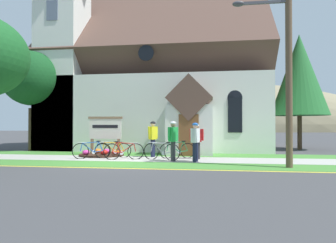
{
  "coord_description": "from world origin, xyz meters",
  "views": [
    {
      "loc": [
        3.84,
        -12.12,
        1.52
      ],
      "look_at": [
        1.54,
        3.78,
        1.74
      ],
      "focal_mm": 32.83,
      "sensor_mm": 36.0,
      "label": 1
    }
  ],
  "objects_px": {
    "bicycle_orange": "(177,150)",
    "bicycle_blue": "(124,151)",
    "cyclist_in_green_jersey": "(197,139)",
    "cyclist_in_yellow_jersey": "(153,136)",
    "church_sign": "(105,130)",
    "bicycle_yellow": "(162,151)",
    "bicycle_white": "(92,150)",
    "cyclist_in_red_jersey": "(173,138)",
    "bicycle_black": "(113,150)",
    "utility_pole": "(286,39)",
    "roadside_conifer": "(299,75)",
    "cyclist_in_white_jersey": "(195,139)",
    "yard_deciduous_tree": "(32,79)"
  },
  "relations": [
    {
      "from": "cyclist_in_white_jersey",
      "to": "yard_deciduous_tree",
      "type": "distance_m",
      "value": 11.57
    },
    {
      "from": "bicycle_orange",
      "to": "cyclist_in_yellow_jersey",
      "type": "bearing_deg",
      "value": 165.88
    },
    {
      "from": "cyclist_in_yellow_jersey",
      "to": "yard_deciduous_tree",
      "type": "height_order",
      "value": "yard_deciduous_tree"
    },
    {
      "from": "bicycle_black",
      "to": "utility_pole",
      "type": "bearing_deg",
      "value": -18.09
    },
    {
      "from": "cyclist_in_yellow_jersey",
      "to": "utility_pole",
      "type": "bearing_deg",
      "value": -28.02
    },
    {
      "from": "cyclist_in_yellow_jersey",
      "to": "utility_pole",
      "type": "relative_size",
      "value": 0.2
    },
    {
      "from": "cyclist_in_green_jersey",
      "to": "cyclist_in_yellow_jersey",
      "type": "bearing_deg",
      "value": 163.05
    },
    {
      "from": "church_sign",
      "to": "roadside_conifer",
      "type": "distance_m",
      "value": 12.64
    },
    {
      "from": "bicycle_blue",
      "to": "cyclist_in_green_jersey",
      "type": "bearing_deg",
      "value": 10.3
    },
    {
      "from": "bicycle_yellow",
      "to": "cyclist_in_green_jersey",
      "type": "bearing_deg",
      "value": 19.31
    },
    {
      "from": "bicycle_black",
      "to": "cyclist_in_white_jersey",
      "type": "bearing_deg",
      "value": -16.53
    },
    {
      "from": "church_sign",
      "to": "bicycle_yellow",
      "type": "xyz_separation_m",
      "value": [
        3.3,
        -1.96,
        -0.93
      ]
    },
    {
      "from": "cyclist_in_yellow_jersey",
      "to": "cyclist_in_green_jersey",
      "type": "bearing_deg",
      "value": -16.95
    },
    {
      "from": "cyclist_in_red_jersey",
      "to": "yard_deciduous_tree",
      "type": "distance_m",
      "value": 10.72
    },
    {
      "from": "yard_deciduous_tree",
      "to": "bicycle_orange",
      "type": "bearing_deg",
      "value": -17.59
    },
    {
      "from": "bicycle_yellow",
      "to": "bicycle_blue",
      "type": "distance_m",
      "value": 1.72
    },
    {
      "from": "bicycle_white",
      "to": "cyclist_in_red_jersey",
      "type": "relative_size",
      "value": 0.97
    },
    {
      "from": "cyclist_in_green_jersey",
      "to": "cyclist_in_white_jersey",
      "type": "height_order",
      "value": "cyclist_in_white_jersey"
    },
    {
      "from": "bicycle_black",
      "to": "bicycle_blue",
      "type": "height_order",
      "value": "bicycle_blue"
    },
    {
      "from": "bicycle_black",
      "to": "utility_pole",
      "type": "height_order",
      "value": "utility_pole"
    },
    {
      "from": "church_sign",
      "to": "bicycle_black",
      "type": "relative_size",
      "value": 1.25
    },
    {
      "from": "bicycle_blue",
      "to": "cyclist_in_white_jersey",
      "type": "relative_size",
      "value": 1.06
    },
    {
      "from": "church_sign",
      "to": "roadside_conifer",
      "type": "bearing_deg",
      "value": 24.93
    },
    {
      "from": "bicycle_yellow",
      "to": "cyclist_in_white_jersey",
      "type": "relative_size",
      "value": 1.05
    },
    {
      "from": "church_sign",
      "to": "cyclist_in_yellow_jersey",
      "type": "height_order",
      "value": "church_sign"
    },
    {
      "from": "church_sign",
      "to": "cyclist_in_white_jersey",
      "type": "xyz_separation_m",
      "value": [
        4.82,
        -2.48,
        -0.36
      ]
    },
    {
      "from": "bicycle_black",
      "to": "cyclist_in_green_jersey",
      "type": "height_order",
      "value": "cyclist_in_green_jersey"
    },
    {
      "from": "church_sign",
      "to": "bicycle_black",
      "type": "bearing_deg",
      "value": -56.37
    },
    {
      "from": "bicycle_yellow",
      "to": "utility_pole",
      "type": "relative_size",
      "value": 0.2
    },
    {
      "from": "bicycle_yellow",
      "to": "bicycle_blue",
      "type": "height_order",
      "value": "bicycle_blue"
    },
    {
      "from": "church_sign",
      "to": "yard_deciduous_tree",
      "type": "height_order",
      "value": "yard_deciduous_tree"
    },
    {
      "from": "bicycle_orange",
      "to": "bicycle_blue",
      "type": "bearing_deg",
      "value": -158.13
    },
    {
      "from": "cyclist_in_red_jersey",
      "to": "cyclist_in_yellow_jersey",
      "type": "bearing_deg",
      "value": 125.65
    },
    {
      "from": "bicycle_yellow",
      "to": "roadside_conifer",
      "type": "relative_size",
      "value": 0.23
    },
    {
      "from": "bicycle_white",
      "to": "bicycle_blue",
      "type": "xyz_separation_m",
      "value": [
        1.57,
        -0.17,
        0.0
      ]
    },
    {
      "from": "cyclist_in_white_jersey",
      "to": "yard_deciduous_tree",
      "type": "bearing_deg",
      "value": 156.88
    },
    {
      "from": "bicycle_orange",
      "to": "yard_deciduous_tree",
      "type": "distance_m",
      "value": 10.5
    },
    {
      "from": "cyclist_in_green_jersey",
      "to": "utility_pole",
      "type": "xyz_separation_m",
      "value": [
        3.37,
        -2.28,
        3.77
      ]
    },
    {
      "from": "bicycle_orange",
      "to": "yard_deciduous_tree",
      "type": "relative_size",
      "value": 0.27
    },
    {
      "from": "church_sign",
      "to": "utility_pole",
      "type": "height_order",
      "value": "utility_pole"
    },
    {
      "from": "bicycle_white",
      "to": "cyclist_in_red_jersey",
      "type": "bearing_deg",
      "value": -8.76
    },
    {
      "from": "cyclist_in_red_jersey",
      "to": "cyclist_in_white_jersey",
      "type": "relative_size",
      "value": 1.04
    },
    {
      "from": "utility_pole",
      "to": "bicycle_yellow",
      "type": "bearing_deg",
      "value": 160.35
    },
    {
      "from": "cyclist_in_green_jersey",
      "to": "utility_pole",
      "type": "distance_m",
      "value": 5.55
    },
    {
      "from": "cyclist_in_white_jersey",
      "to": "utility_pole",
      "type": "xyz_separation_m",
      "value": [
        3.38,
        -1.22,
        3.74
      ]
    },
    {
      "from": "bicycle_yellow",
      "to": "bicycle_black",
      "type": "bearing_deg",
      "value": 165.12
    },
    {
      "from": "bicycle_blue",
      "to": "bicycle_orange",
      "type": "bearing_deg",
      "value": 21.87
    },
    {
      "from": "church_sign",
      "to": "bicycle_white",
      "type": "relative_size",
      "value": 1.21
    },
    {
      "from": "bicycle_blue",
      "to": "utility_pole",
      "type": "height_order",
      "value": "utility_pole"
    },
    {
      "from": "cyclist_in_white_jersey",
      "to": "roadside_conifer",
      "type": "distance_m",
      "value": 10.53
    }
  ]
}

